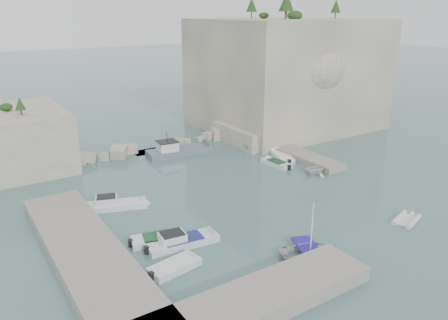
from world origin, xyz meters
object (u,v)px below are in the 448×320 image
motorboat_c (158,242)px  tender_east_b (276,165)px  work_boat (180,154)px  motorboat_e (175,269)px  tender_east_d (258,152)px  rowboat (310,256)px  tender_east_a (315,174)px  tender_east_c (282,158)px  motorboat_d (183,245)px  motorboat_a (117,208)px  inflatable_dinghy (406,221)px

motorboat_c → tender_east_b: size_ratio=1.06×
tender_east_b → work_boat: size_ratio=0.48×
motorboat_e → tender_east_d: size_ratio=1.08×
rowboat → tender_east_a: 18.55m
motorboat_e → work_boat: 27.43m
tender_east_c → motorboat_d: bearing=139.7°
rowboat → tender_east_d: bearing=-8.8°
motorboat_e → tender_east_b: 25.10m
motorboat_a → tender_east_d: size_ratio=1.62×
motorboat_d → tender_east_c: 24.73m
inflatable_dinghy → work_boat: bearing=88.5°
tender_east_c → work_boat: (-10.39, 8.58, 0.00)m
motorboat_c → motorboat_d: bearing=-32.6°
rowboat → tender_east_c: size_ratio=0.91×
motorboat_d → work_boat: work_boat is taller
tender_east_d → work_boat: 10.54m
tender_east_a → motorboat_d: bearing=116.6°
tender_east_c → tender_east_d: tender_east_d is taller
motorboat_a → work_boat: size_ratio=0.67×
motorboat_c → work_boat: size_ratio=0.51×
tender_east_d → work_boat: (-9.43, 4.71, 0.00)m
motorboat_e → rowboat: (9.76, -4.06, 0.00)m
motorboat_a → motorboat_e: size_ratio=1.50×
motorboat_a → inflatable_dinghy: size_ratio=1.90×
motorboat_a → tender_east_c: (23.32, 2.86, 0.00)m
motorboat_c → rowboat: rowboat is taller
motorboat_a → motorboat_c: bearing=-66.5°
motorboat_e → tender_east_a: tender_east_a is taller
motorboat_c → tender_east_b: (20.28, 9.33, 0.00)m
motorboat_a → inflatable_dinghy: (21.15, -17.21, 0.00)m
motorboat_c → tender_east_a: bearing=25.1°
motorboat_c → motorboat_a: 8.32m
motorboat_e → tender_east_a: (22.94, 8.99, 0.00)m
tender_east_b → motorboat_a: bearing=87.3°
motorboat_a → inflatable_dinghy: motorboat_a is taller
rowboat → tender_east_a: size_ratio=1.49×
tender_east_d → motorboat_d: bearing=155.8°
motorboat_d → tender_east_a: 21.62m
tender_east_b → rowboat: bearing=142.2°
tender_east_b → tender_east_c: 3.03m
rowboat → tender_east_d: tender_east_d is taller
tender_east_d → motorboat_e: bearing=157.4°
motorboat_e → tender_east_c: (23.43, 15.56, 0.00)m
inflatable_dinghy → tender_east_b: size_ratio=0.74×
motorboat_c → tender_east_d: (21.75, 15.02, 0.00)m
motorboat_d → tender_east_b: bearing=35.9°
motorboat_e → inflatable_dinghy: (21.26, -4.51, 0.00)m
motorboat_e → tender_east_d: 29.70m
motorboat_c → work_boat: 23.26m
inflatable_dinghy → motorboat_e: bearing=150.5°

